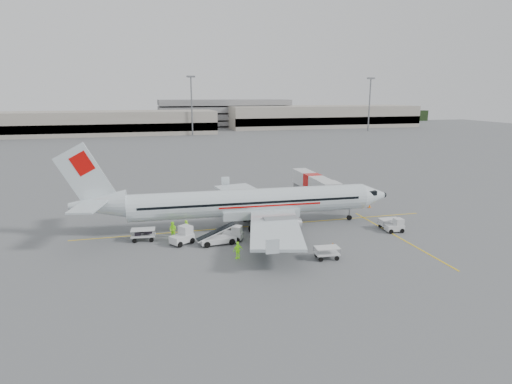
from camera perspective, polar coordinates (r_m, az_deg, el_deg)
ground at (r=52.67m, az=0.55°, el=-4.51°), size 360.00×360.00×0.00m
stripe_lead at (r=52.67m, az=0.55°, el=-4.50°), size 44.00×0.20×0.01m
stripe_cross at (r=51.26m, az=18.37°, el=-5.69°), size 0.20×20.00×0.01m
terminal_west at (r=180.83m, az=-23.40°, el=8.37°), size 110.00×22.00×9.00m
terminal_east at (r=210.87m, az=8.75°, el=9.93°), size 90.00×26.00×10.00m
parking_garage at (r=212.12m, az=-4.33°, el=10.60°), size 62.00×24.00×14.00m
treeline at (r=224.22m, az=-11.40°, el=9.49°), size 300.00×3.00×6.00m
mast_center at (r=167.52m, az=-8.57°, el=11.22°), size 3.20×1.20×22.00m
mast_east at (r=190.83m, az=14.88°, el=11.14°), size 3.20×1.20×22.00m
aircraft at (r=51.01m, az=-0.69°, el=1.01°), size 39.32×31.46×10.49m
jet_bridge at (r=65.09m, az=7.51°, el=0.63°), size 3.01×15.38×4.03m
belt_loader at (r=46.21m, az=-5.14°, el=-5.31°), size 5.22×2.37×2.74m
tug_fore at (r=52.71m, az=17.98°, el=-4.25°), size 2.13×1.31×1.59m
tug_mid at (r=47.51m, az=-3.11°, el=-5.46°), size 2.43×2.08×1.63m
tug_aft at (r=46.87m, az=-9.87°, el=-5.73°), size 2.82×2.55×1.90m
cart_loaded_a at (r=45.62m, az=0.89°, el=-6.56°), size 2.47×1.83×1.15m
cart_loaded_b at (r=48.89m, az=-14.80°, el=-5.53°), size 2.70×1.74×1.34m
cart_empty_a at (r=42.85m, az=9.43°, el=-8.01°), size 2.44×1.54×1.23m
cart_empty_b at (r=53.80m, az=17.36°, el=-4.05°), size 2.43×1.48×1.25m
cone_nose at (r=62.86m, az=14.91°, el=-1.77°), size 0.35×0.35×0.57m
cone_port at (r=61.26m, az=-2.04°, el=-1.71°), size 0.36×0.36×0.58m
cone_stbd at (r=45.89m, az=10.20°, el=-6.98°), size 0.40×0.40×0.66m
crew_a at (r=49.46m, az=-9.23°, el=-4.75°), size 0.80×0.73×1.83m
crew_b at (r=49.02m, az=-11.01°, el=-4.97°), size 1.14×1.10×1.85m
crew_c at (r=47.75m, az=-0.16°, el=-5.32°), size 0.87×1.20×1.67m
crew_d at (r=42.25m, az=-2.44°, el=-7.77°), size 1.12×0.76×1.76m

